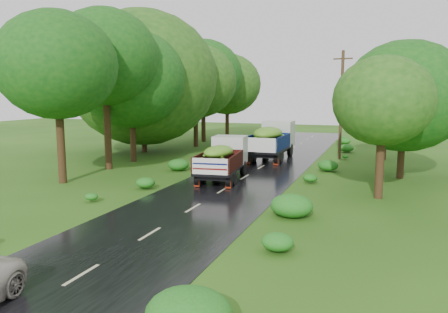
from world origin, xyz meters
The scene contains 9 objects.
ground centered at (0.00, 0.00, 0.00)m, with size 120.00×120.00×0.00m, color #1E440E.
road centered at (0.00, 5.00, 0.01)m, with size 6.50×80.00×0.02m, color black.
road_lines centered at (0.00, 6.00, 0.02)m, with size 0.12×69.60×0.00m.
truck_near centered at (-1.04, 10.99, 1.43)m, with size 2.81×6.21×2.52m.
truck_far centered at (-0.21, 20.15, 1.67)m, with size 2.53×7.04×2.96m.
utility_pole centered at (4.90, 21.98, 4.43)m, with size 1.50×0.37×8.61m.
trees_left centered at (-10.41, 21.17, 6.69)m, with size 7.27×32.74×9.46m.
trees_right centered at (8.63, 19.82, 5.07)m, with size 4.71×29.34×7.08m.
shrubs centered at (0.00, 14.00, 0.35)m, with size 11.90×44.00×0.70m.
Camera 1 is at (8.11, -14.00, 5.31)m, focal length 35.00 mm.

